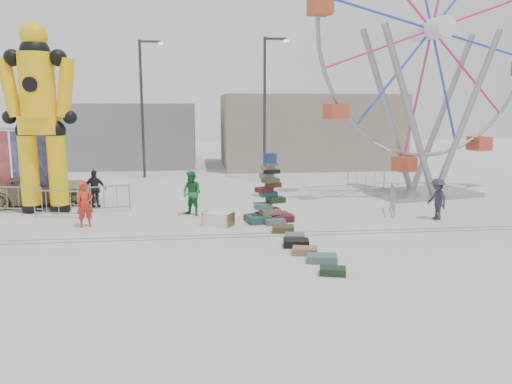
{
  "coord_description": "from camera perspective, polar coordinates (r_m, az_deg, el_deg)",
  "views": [
    {
      "loc": [
        -0.73,
        -15.24,
        4.28
      ],
      "look_at": [
        1.17,
        1.28,
        1.38
      ],
      "focal_mm": 35.0,
      "sensor_mm": 36.0,
      "label": 1
    }
  ],
  "objects": [
    {
      "name": "row_case_4",
      "position": [
        14.03,
        7.55,
        -7.53
      ],
      "size": [
        0.9,
        0.65,
        0.21
      ],
      "primitive_type": "cube",
      "rotation": [
        0.0,
        0.0,
        -0.19
      ],
      "color": "#486268",
      "rests_on": "ground"
    },
    {
      "name": "barricade_wheel_front",
      "position": [
        20.74,
        15.37,
        -0.84
      ],
      "size": [
        0.71,
        1.93,
        1.1
      ],
      "primitive_type": null,
      "rotation": [
        0.0,
        0.0,
        1.26
      ],
      "color": "gray",
      "rests_on": "ground"
    },
    {
      "name": "row_case_1",
      "position": [
        16.25,
        4.44,
        -5.09
      ],
      "size": [
        0.71,
        0.67,
        0.18
      ],
      "primitive_type": "cube",
      "rotation": [
        0.0,
        0.0,
        -0.19
      ],
      "color": "#5B5F62",
      "rests_on": "ground"
    },
    {
      "name": "barricade_dummy_b",
      "position": [
        20.64,
        -21.64,
        -1.24
      ],
      "size": [
        1.96,
        0.58,
        1.1
      ],
      "primitive_type": null,
      "rotation": [
        0.0,
        0.0,
        -0.24
      ],
      "color": "gray",
      "rests_on": "ground"
    },
    {
      "name": "ground",
      "position": [
        15.85,
        -3.69,
        -5.81
      ],
      "size": [
        90.0,
        90.0,
        0.0
      ],
      "primitive_type": "plane",
      "color": "#9E9E99",
      "rests_on": "ground"
    },
    {
      "name": "suitcase_tower",
      "position": [
        18.57,
        1.51,
        -1.19
      ],
      "size": [
        1.86,
        1.63,
        2.56
      ],
      "rotation": [
        0.0,
        0.0,
        0.21
      ],
      "color": "#1A4E4A",
      "rests_on": "ground"
    },
    {
      "name": "barricade_wheel_back",
      "position": [
        26.3,
        12.43,
        1.49
      ],
      "size": [
        1.51,
        1.46,
        1.1
      ],
      "primitive_type": null,
      "rotation": [
        0.0,
        0.0,
        -0.77
      ],
      "color": "gray",
      "rests_on": "ground"
    },
    {
      "name": "row_case_2",
      "position": [
        15.42,
        4.6,
        -5.83
      ],
      "size": [
        0.83,
        0.63,
        0.23
      ],
      "primitive_type": "cube",
      "rotation": [
        0.0,
        0.0,
        -0.12
      ],
      "color": "black",
      "rests_on": "ground"
    },
    {
      "name": "barricade_dummy_c",
      "position": [
        21.07,
        -16.97,
        -0.76
      ],
      "size": [
        1.98,
        0.51,
        1.1
      ],
      "primitive_type": null,
      "rotation": [
        0.0,
        0.0,
        0.21
      ],
      "color": "gray",
      "rests_on": "ground"
    },
    {
      "name": "building_left",
      "position": [
        37.67,
        -14.68,
        6.4
      ],
      "size": [
        10.0,
        8.0,
        4.4
      ],
      "primitive_type": "cube",
      "color": "gray",
      "rests_on": "ground"
    },
    {
      "name": "pedestrian_green",
      "position": [
        19.67,
        -7.33,
        -0.16
      ],
      "size": [
        1.09,
        1.06,
        1.76
      ],
      "primitive_type": "imported",
      "rotation": [
        0.0,
        0.0,
        -0.69
      ],
      "color": "#1C722E",
      "rests_on": "ground"
    },
    {
      "name": "pedestrian_red",
      "position": [
        18.69,
        -18.96,
        -1.34
      ],
      "size": [
        0.7,
        0.6,
        1.63
      ],
      "primitive_type": "imported",
      "rotation": [
        0.0,
        0.0,
        0.43
      ],
      "color": "red",
      "rests_on": "ground"
    },
    {
      "name": "pedestrian_black",
      "position": [
        22.07,
        -17.92,
        0.34
      ],
      "size": [
        0.99,
        0.54,
        1.61
      ],
      "primitive_type": "imported",
      "rotation": [
        0.0,
        0.0,
        2.98
      ],
      "color": "black",
      "rests_on": "ground"
    },
    {
      "name": "row_case_5",
      "position": [
        13.07,
        8.76,
        -8.92
      ],
      "size": [
        0.76,
        0.59,
        0.19
      ],
      "primitive_type": "cube",
      "rotation": [
        0.0,
        0.0,
        -0.27
      ],
      "color": "black",
      "rests_on": "ground"
    },
    {
      "name": "ferris_wheel",
      "position": [
        25.16,
        19.33,
        14.88
      ],
      "size": [
        11.51,
        3.85,
        13.63
      ],
      "rotation": [
        0.0,
        0.0,
        0.22
      ],
      "color": "gray",
      "rests_on": "ground"
    },
    {
      "name": "parked_suv",
      "position": [
        23.74,
        -22.98,
        0.29
      ],
      "size": [
        4.98,
        2.94,
        1.3
      ],
      "primitive_type": "imported",
      "rotation": [
        0.0,
        0.0,
        1.75
      ],
      "color": "tan",
      "rests_on": "ground"
    },
    {
      "name": "row_case_0",
      "position": [
        17.13,
        3.11,
        -4.23
      ],
      "size": [
        0.78,
        0.59,
        0.22
      ],
      "primitive_type": "cube",
      "rotation": [
        0.0,
        0.0,
        -0.11
      ],
      "color": "#3E3E1F",
      "rests_on": "ground"
    },
    {
      "name": "pedestrian_grey",
      "position": [
        20.05,
        19.99,
        -0.76
      ],
      "size": [
        0.72,
        1.09,
        1.58
      ],
      "primitive_type": "imported",
      "rotation": [
        0.0,
        0.0,
        -1.43
      ],
      "color": "#262733",
      "rests_on": "ground"
    },
    {
      "name": "track_line_far",
      "position": [
        16.81,
        -3.87,
        -4.88
      ],
      "size": [
        40.0,
        0.04,
        0.01
      ],
      "primitive_type": "cube",
      "color": "#47443F",
      "rests_on": "ground"
    },
    {
      "name": "barricade_dummy_a",
      "position": [
        22.18,
        -25.49,
        -0.77
      ],
      "size": [
        1.96,
        0.59,
        1.1
      ],
      "primitive_type": null,
      "rotation": [
        0.0,
        0.0,
        -0.25
      ],
      "color": "gray",
      "rests_on": "ground"
    },
    {
      "name": "building_right",
      "position": [
        36.12,
        5.86,
        7.01
      ],
      "size": [
        12.0,
        8.0,
        5.0
      ],
      "primitive_type": "cube",
      "color": "gray",
      "rests_on": "ground"
    },
    {
      "name": "steamer_trunk",
      "position": [
        18.02,
        -4.33,
        -3.11
      ],
      "size": [
        1.19,
        1.01,
        0.48
      ],
      "primitive_type": "cube",
      "rotation": [
        0.0,
        0.0,
        -0.49
      ],
      "color": "silver",
      "rests_on": "ground"
    },
    {
      "name": "lamp_post_right",
      "position": [
        28.5,
        1.18,
        10.29
      ],
      "size": [
        1.41,
        0.25,
        8.0
      ],
      "color": "#2D2D30",
      "rests_on": "ground"
    },
    {
      "name": "track_line_near",
      "position": [
        16.42,
        -3.8,
        -5.24
      ],
      "size": [
        40.0,
        0.04,
        0.01
      ],
      "primitive_type": "cube",
      "color": "#47443F",
      "rests_on": "ground"
    },
    {
      "name": "crash_test_dummy",
      "position": [
        21.57,
        -23.53,
        8.43
      ],
      "size": [
        3.05,
        1.34,
        7.67
      ],
      "rotation": [
        0.0,
        0.0,
        -0.1
      ],
      "color": "black",
      "rests_on": "ground"
    },
    {
      "name": "lamp_post_left",
      "position": [
        30.41,
        -12.75,
        10.02
      ],
      "size": [
        1.41,
        0.25,
        8.0
      ],
      "color": "#2D2D30",
      "rests_on": "ground"
    },
    {
      "name": "row_case_3",
      "position": [
        14.68,
        5.6,
        -6.7
      ],
      "size": [
        0.81,
        0.63,
        0.21
      ],
      "primitive_type": "cube",
      "rotation": [
        0.0,
        0.0,
        -0.23
      ],
      "color": "#8F6148",
      "rests_on": "ground"
    },
    {
      "name": "banner_scaffold",
      "position": [
        23.7,
        -26.33,
        4.61
      ],
      "size": [
        4.68,
        1.97,
        3.36
      ],
      "rotation": [
        0.0,
        0.0,
        -0.27
      ],
      "color": "gray",
      "rests_on": "ground"
    }
  ]
}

